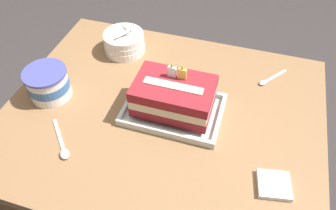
% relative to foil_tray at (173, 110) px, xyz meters
% --- Properties ---
extents(dining_table, '(0.97, 0.79, 0.71)m').
position_rel_foil_tray_xyz_m(dining_table, '(-0.03, -0.01, -0.12)').
color(dining_table, olive).
rests_on(dining_table, ground_plane).
extents(foil_tray, '(0.29, 0.20, 0.02)m').
position_rel_foil_tray_xyz_m(foil_tray, '(0.00, 0.00, 0.00)').
color(foil_tray, silver).
rests_on(foil_tray, dining_table).
extents(birthday_cake, '(0.23, 0.15, 0.14)m').
position_rel_foil_tray_xyz_m(birthday_cake, '(0.00, 0.00, 0.06)').
color(birthday_cake, maroon).
rests_on(birthday_cake, foil_tray).
extents(bowl_stack, '(0.15, 0.15, 0.13)m').
position_rel_foil_tray_xyz_m(bowl_stack, '(-0.26, 0.24, 0.03)').
color(bowl_stack, white).
rests_on(bowl_stack, dining_table).
extents(ice_cream_tub, '(0.13, 0.13, 0.10)m').
position_rel_foil_tray_xyz_m(ice_cream_tub, '(-0.40, -0.04, 0.04)').
color(ice_cream_tub, white).
rests_on(ice_cream_tub, dining_table).
extents(serving_spoon_near_tray, '(0.12, 0.13, 0.01)m').
position_rel_foil_tray_xyz_m(serving_spoon_near_tray, '(-0.25, -0.23, -0.00)').
color(serving_spoon_near_tray, silver).
rests_on(serving_spoon_near_tray, dining_table).
extents(serving_spoon_by_bowls, '(0.09, 0.11, 0.01)m').
position_rel_foil_tray_xyz_m(serving_spoon_by_bowls, '(0.26, 0.22, -0.00)').
color(serving_spoon_by_bowls, silver).
rests_on(serving_spoon_by_bowls, dining_table).
extents(napkin_pile, '(0.09, 0.09, 0.01)m').
position_rel_foil_tray_xyz_m(napkin_pile, '(0.31, -0.17, -0.00)').
color(napkin_pile, white).
rests_on(napkin_pile, dining_table).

